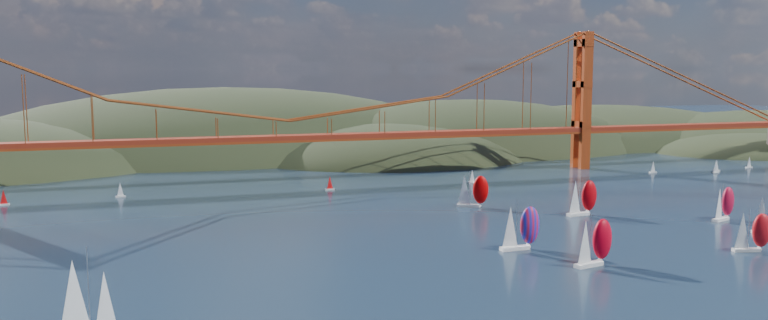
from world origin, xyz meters
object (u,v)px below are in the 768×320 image
at_px(racer_0, 593,241).
at_px(racer_1, 752,231).
at_px(sloop_navy, 83,305).
at_px(racer_3, 582,197).
at_px(racer_4, 723,203).
at_px(racer_5, 472,190).
at_px(racer_rwb, 520,227).

relative_size(racer_0, racer_1, 1.12).
bearing_deg(racer_1, racer_0, -166.24).
distance_m(sloop_navy, racer_3, 139.60).
relative_size(racer_4, racer_5, 0.95).
bearing_deg(racer_1, racer_4, 71.08).
distance_m(racer_5, racer_rwb, 52.35).
relative_size(sloop_navy, racer_rwb, 1.37).
height_order(sloop_navy, racer_5, sloop_navy).
bearing_deg(racer_4, racer_5, 124.94).
xyz_separation_m(racer_1, racer_3, (-12.51, 47.62, 0.56)).
xyz_separation_m(sloop_navy, racer_rwb, (88.54, 34.12, -1.44)).
relative_size(racer_0, racer_5, 1.03).
height_order(racer_5, racer_rwb, racer_rwb).
height_order(racer_3, racer_4, racer_3).
relative_size(racer_1, racer_4, 0.97).
bearing_deg(racer_1, racer_3, 119.05).
bearing_deg(sloop_navy, racer_4, -13.44).
xyz_separation_m(racer_0, racer_5, (4.29, 68.16, -0.16)).
bearing_deg(racer_5, racer_0, -68.09).
xyz_separation_m(racer_0, racer_4, (59.86, 29.41, -0.42)).
distance_m(racer_0, racer_5, 68.29).
height_order(racer_0, racer_5, racer_0).
xyz_separation_m(sloop_navy, racer_1, (136.49, 16.53, -2.05)).
distance_m(racer_3, racer_4, 36.67).
relative_size(racer_1, racer_3, 0.89).
xyz_separation_m(racer_4, racer_rwb, (-67.49, -12.22, 0.47)).
height_order(racer_0, racer_3, racer_3).
bearing_deg(racer_0, racer_4, 13.26).
bearing_deg(racer_3, racer_rwb, -147.44).
relative_size(racer_0, racer_3, 1.00).
xyz_separation_m(racer_0, racer_1, (40.32, -0.40, -0.56)).
bearing_deg(racer_0, racer_rwb, 101.04).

